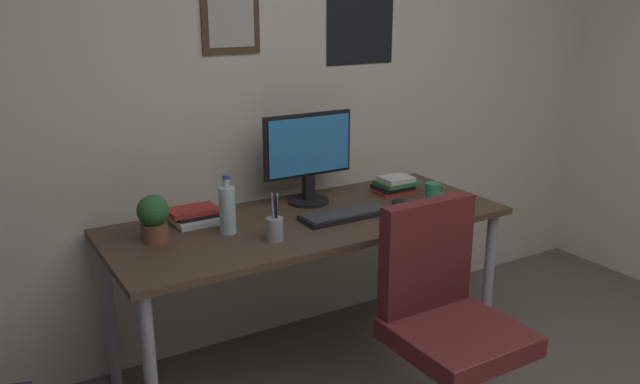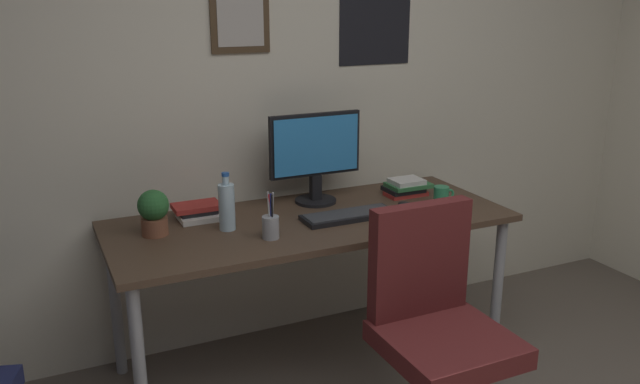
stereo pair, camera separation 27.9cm
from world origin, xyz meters
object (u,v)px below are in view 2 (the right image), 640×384
(water_bottle, at_px, (227,206))
(book_stack_right, at_px, (198,211))
(monitor, at_px, (315,154))
(pen_cup, at_px, (271,226))
(potted_plant, at_px, (154,211))
(coffee_mug_near, at_px, (442,196))
(office_chair, at_px, (435,319))
(book_stack_left, at_px, (406,187))
(keyboard, at_px, (349,215))
(computer_mouse, at_px, (406,206))

(water_bottle, xyz_separation_m, book_stack_right, (-0.08, 0.20, -0.07))
(monitor, distance_m, pen_cup, 0.56)
(potted_plant, bearing_deg, coffee_mug_near, -7.84)
(office_chair, relative_size, book_stack_left, 4.27)
(monitor, xyz_separation_m, potted_plant, (-0.80, -0.13, -0.13))
(monitor, height_order, book_stack_left, monitor)
(book_stack_right, bearing_deg, potted_plant, -149.40)
(monitor, bearing_deg, office_chair, -84.47)
(monitor, bearing_deg, potted_plant, -170.78)
(office_chair, relative_size, potted_plant, 4.87)
(pen_cup, xyz_separation_m, book_stack_right, (-0.21, 0.37, -0.02))
(keyboard, bearing_deg, computer_mouse, -1.42)
(book_stack_right, bearing_deg, coffee_mug_near, -15.87)
(office_chair, distance_m, keyboard, 0.67)
(coffee_mug_near, relative_size, potted_plant, 0.56)
(pen_cup, relative_size, book_stack_right, 0.95)
(monitor, distance_m, book_stack_left, 0.51)
(office_chair, height_order, potted_plant, office_chair)
(coffee_mug_near, bearing_deg, potted_plant, 172.16)
(office_chair, xyz_separation_m, book_stack_left, (0.37, 0.82, 0.26))
(computer_mouse, height_order, coffee_mug_near, coffee_mug_near)
(water_bottle, height_order, coffee_mug_near, water_bottle)
(coffee_mug_near, bearing_deg, water_bottle, 173.51)
(book_stack_left, bearing_deg, keyboard, -155.60)
(monitor, bearing_deg, computer_mouse, -40.74)
(office_chair, height_order, monitor, monitor)
(monitor, bearing_deg, water_bottle, -158.83)
(keyboard, relative_size, book_stack_left, 1.93)
(office_chair, bearing_deg, book_stack_right, 126.28)
(coffee_mug_near, distance_m, book_stack_right, 1.14)
(office_chair, relative_size, pen_cup, 4.75)
(potted_plant, bearing_deg, book_stack_left, 1.77)
(computer_mouse, xyz_separation_m, book_stack_right, (-0.91, 0.29, 0.01))
(computer_mouse, distance_m, book_stack_left, 0.23)
(pen_cup, bearing_deg, book_stack_right, 118.94)
(computer_mouse, bearing_deg, pen_cup, -173.35)
(coffee_mug_near, relative_size, book_stack_left, 0.49)
(office_chair, height_order, computer_mouse, office_chair)
(office_chair, relative_size, coffee_mug_near, 8.63)
(water_bottle, distance_m, potted_plant, 0.30)
(water_bottle, xyz_separation_m, book_stack_left, (0.96, 0.10, -0.06))
(potted_plant, bearing_deg, monitor, 9.22)
(computer_mouse, height_order, book_stack_right, book_stack_right)
(keyboard, xyz_separation_m, potted_plant, (-0.83, 0.15, 0.09))
(keyboard, relative_size, water_bottle, 1.70)
(water_bottle, distance_m, pen_cup, 0.23)
(water_bottle, height_order, potted_plant, water_bottle)
(potted_plant, height_order, book_stack_right, potted_plant)
(coffee_mug_near, height_order, book_stack_right, coffee_mug_near)
(pen_cup, relative_size, book_stack_left, 0.90)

